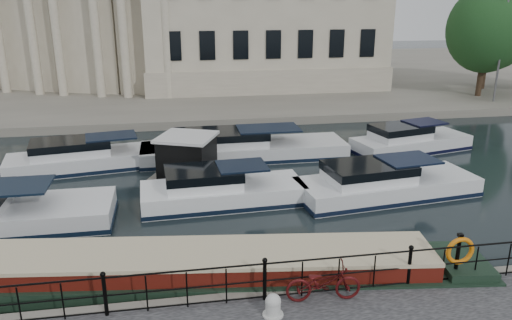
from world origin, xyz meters
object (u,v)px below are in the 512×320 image
(life_ring_post, at_px, (460,252))
(narrowboat, at_px, (195,277))
(mooring_bollard, at_px, (273,306))
(harbour_hut, at_px, (187,160))
(bicycle, at_px, (323,283))

(life_ring_post, distance_m, narrowboat, 7.47)
(mooring_bollard, distance_m, harbour_hut, 11.80)
(narrowboat, height_order, harbour_hut, harbour_hut)
(mooring_bollard, relative_size, harbour_hut, 0.15)
(bicycle, relative_size, narrowboat, 0.11)
(life_ring_post, xyz_separation_m, harbour_hut, (-7.06, 10.89, -0.45))
(mooring_bollard, distance_m, life_ring_post, 5.51)
(bicycle, xyz_separation_m, harbour_hut, (-3.05, 11.26, -0.11))
(life_ring_post, relative_size, narrowboat, 0.08)
(bicycle, relative_size, life_ring_post, 1.44)
(narrowboat, relative_size, harbour_hut, 4.23)
(bicycle, distance_m, life_ring_post, 4.04)
(bicycle, xyz_separation_m, life_ring_post, (4.01, 0.37, 0.34))
(life_ring_post, bearing_deg, bicycle, -174.76)
(life_ring_post, relative_size, harbour_hut, 0.33)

